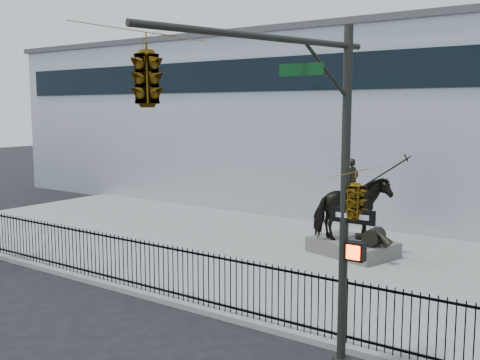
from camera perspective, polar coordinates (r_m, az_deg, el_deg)
The scene contains 7 objects.
ground at distance 16.29m, azimuth -13.59°, elevation -12.29°, with size 120.00×120.00×0.00m, color black.
plaza at distance 21.29m, azimuth 0.84°, elevation -7.19°, with size 30.00×12.00×0.15m, color gray.
building at distance 32.19m, azimuth 14.15°, elevation 5.48°, with size 44.00×14.00×9.00m, color silver.
picket_fence at distance 16.82m, azimuth -10.44°, elevation -8.35°, with size 22.10×0.10×1.50m.
statue_plinth at distance 20.81m, azimuth 11.36°, elevation -6.71°, with size 2.85×1.96×0.53m, color #57554F.
equestrian_statue at distance 20.49m, azimuth 11.58°, elevation -2.97°, with size 3.53×2.70×3.10m.
traffic_signal_right at distance 9.55m, azimuth 2.26°, elevation 3.95°, with size 2.17×6.86×7.00m.
Camera 1 is at (11.67, -9.99, 5.41)m, focal length 42.00 mm.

